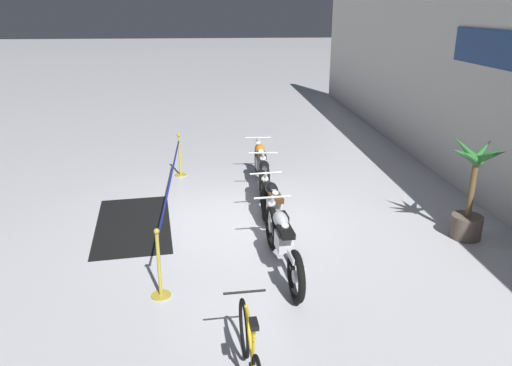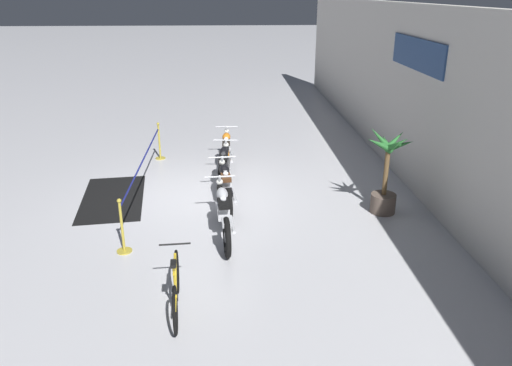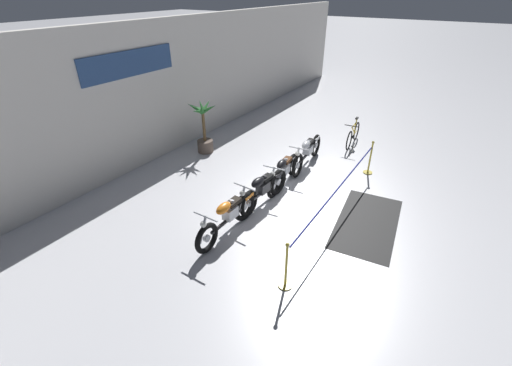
# 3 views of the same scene
# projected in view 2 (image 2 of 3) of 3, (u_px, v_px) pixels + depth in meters

# --- Properties ---
(ground_plane) EXTENTS (120.00, 120.00, 0.00)m
(ground_plane) POSITION_uv_depth(u_px,v_px,m) (201.00, 195.00, 11.68)
(ground_plane) COLOR silver
(back_wall) EXTENTS (28.00, 0.29, 4.20)m
(back_wall) POSITION_uv_depth(u_px,v_px,m) (426.00, 103.00, 11.19)
(back_wall) COLOR silver
(back_wall) RESTS_ON ground
(motorcycle_orange_0) EXTENTS (2.31, 0.62, 0.93)m
(motorcycle_orange_0) POSITION_uv_depth(u_px,v_px,m) (227.00, 150.00, 13.41)
(motorcycle_orange_0) COLOR black
(motorcycle_orange_0) RESTS_ON ground
(motorcycle_black_1) EXTENTS (2.23, 0.62, 0.95)m
(motorcycle_black_1) POSITION_uv_depth(u_px,v_px,m) (224.00, 166.00, 12.15)
(motorcycle_black_1) COLOR black
(motorcycle_black_1) RESTS_ON ground
(motorcycle_black_2) EXTENTS (2.12, 0.62, 0.91)m
(motorcycle_black_2) POSITION_uv_depth(u_px,v_px,m) (226.00, 186.00, 10.99)
(motorcycle_black_2) COLOR black
(motorcycle_black_2) RESTS_ON ground
(motorcycle_silver_3) EXTENTS (2.40, 0.62, 0.95)m
(motorcycle_silver_3) POSITION_uv_depth(u_px,v_px,m) (223.00, 213.00, 9.60)
(motorcycle_silver_3) COLOR black
(motorcycle_silver_3) RESTS_ON ground
(bicycle) EXTENTS (1.71, 0.48, 0.95)m
(bicycle) POSITION_uv_depth(u_px,v_px,m) (176.00, 288.00, 7.35)
(bicycle) COLOR black
(bicycle) RESTS_ON ground
(potted_palm_left_of_row) EXTENTS (0.98, 0.99, 1.86)m
(potted_palm_left_of_row) POSITION_uv_depth(u_px,v_px,m) (386.00, 175.00, 10.48)
(potted_palm_left_of_row) COLOR brown
(potted_palm_left_of_row) RESTS_ON ground
(stanchion_far_left) EXTENTS (5.45, 0.28, 1.05)m
(stanchion_far_left) POSITION_uv_depth(u_px,v_px,m) (151.00, 153.00, 12.48)
(stanchion_far_left) COLOR gold
(stanchion_far_left) RESTS_ON ground
(stanchion_mid_left) EXTENTS (0.28, 0.28, 1.05)m
(stanchion_mid_left) POSITION_uv_depth(u_px,v_px,m) (123.00, 234.00, 9.02)
(stanchion_mid_left) COLOR gold
(stanchion_mid_left) RESTS_ON ground
(floor_banner) EXTENTS (2.88, 1.67, 0.01)m
(floor_banner) POSITION_uv_depth(u_px,v_px,m) (113.00, 198.00, 11.49)
(floor_banner) COLOR black
(floor_banner) RESTS_ON ground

